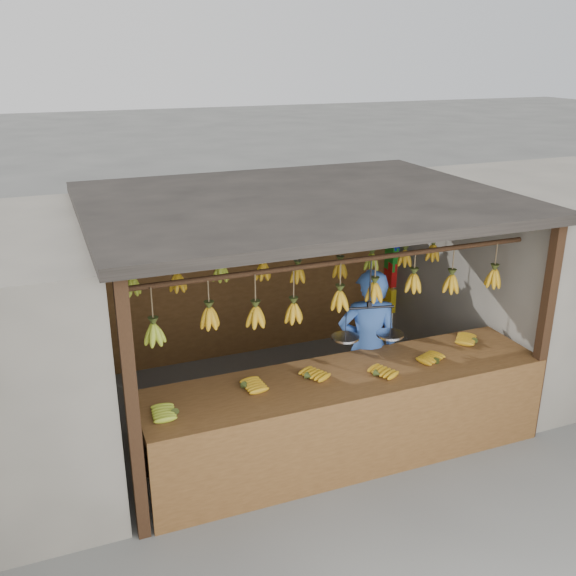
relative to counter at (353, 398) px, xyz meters
name	(u,v)px	position (x,y,z in m)	size (l,w,h in m)	color
ground	(298,403)	(-0.05, 1.24, -0.72)	(80.00, 80.00, 0.00)	#5B5B57
stall	(287,229)	(-0.05, 1.57, 1.25)	(4.30, 3.30, 2.40)	black
neighbor_right	(559,271)	(3.55, 1.24, 0.43)	(3.00, 3.00, 2.30)	slate
counter	(353,398)	(0.00, 0.00, 0.00)	(3.95, 0.90, 0.96)	brown
hanging_bananas	(298,269)	(-0.06, 1.23, 0.90)	(3.61, 2.24, 0.40)	#92A523
balance_scale	(368,332)	(0.26, 0.24, 0.54)	(0.69, 0.36, 0.80)	black
vendor	(368,348)	(0.49, 0.64, 0.15)	(0.63, 0.42, 1.74)	#3359A5
bag_bundles	(391,267)	(1.89, 2.59, 0.27)	(0.08, 0.26, 1.25)	#1426BF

